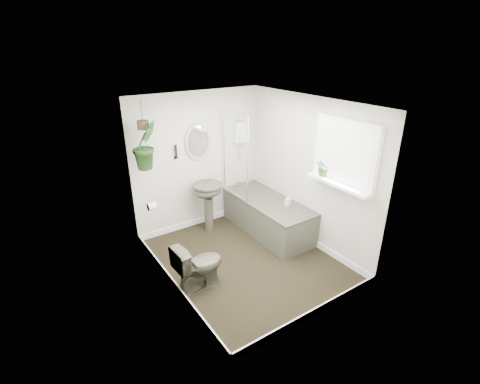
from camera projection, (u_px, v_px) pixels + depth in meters
floor at (246, 260)px, 5.19m from camera, size 2.30×2.80×0.02m
ceiling at (247, 102)px, 4.26m from camera, size 2.30×2.80×0.02m
wall_back at (198, 161)px, 5.80m from camera, size 2.30×0.02×2.30m
wall_front at (322, 233)px, 3.65m from camera, size 2.30×0.02×2.30m
wall_left at (166, 210)px, 4.13m from camera, size 0.02×2.80×2.30m
wall_right at (308, 172)px, 5.31m from camera, size 0.02×2.80×2.30m
skirting at (246, 257)px, 5.16m from camera, size 2.30×2.80×0.10m
bathtub at (268, 216)px, 5.86m from camera, size 0.72×1.72×0.58m
bath_screen at (235, 156)px, 5.66m from camera, size 0.04×0.72×1.40m
shower_box at (240, 132)px, 5.99m from camera, size 0.20×0.10×0.35m
oval_mirror at (198, 142)px, 5.62m from camera, size 0.46×0.03×0.62m
wall_sconce at (176, 152)px, 5.45m from camera, size 0.04×0.04×0.22m
toilet_roll_holder at (152, 206)px, 4.79m from camera, size 0.11×0.11×0.11m
window_recess at (345, 153)px, 4.54m from camera, size 0.08×1.00×0.90m
window_sill at (338, 184)px, 4.68m from camera, size 0.18×1.00×0.04m
window_blinds at (343, 154)px, 4.52m from camera, size 0.01×0.86×0.76m
toilet at (199, 265)px, 4.50m from camera, size 0.66×0.40×0.66m
pedestal_sink at (209, 207)px, 5.86m from camera, size 0.56×0.50×0.84m
sill_plant at (324, 167)px, 4.86m from camera, size 0.24×0.21×0.26m
hanging_plant at (145, 145)px, 4.84m from camera, size 0.44×0.38×0.69m
soap_bottle at (288, 200)px, 5.53m from camera, size 0.10×0.10×0.18m
hanging_pot at (143, 125)px, 4.73m from camera, size 0.16×0.16×0.12m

